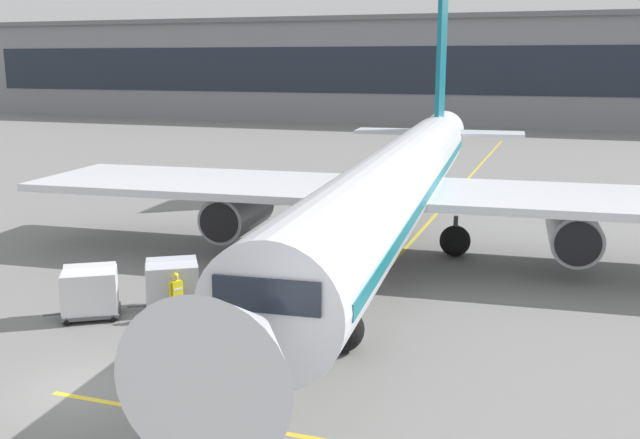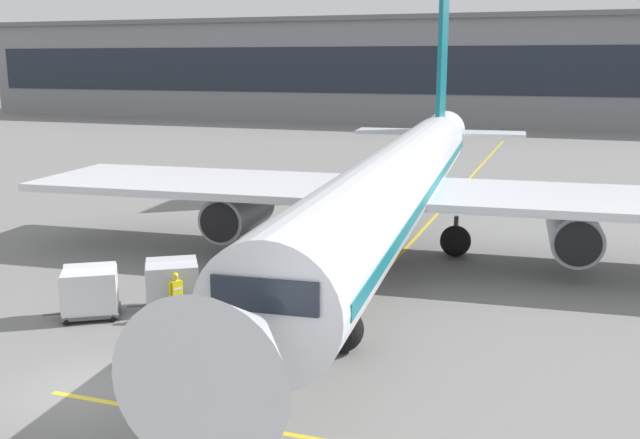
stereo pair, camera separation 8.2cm
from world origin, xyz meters
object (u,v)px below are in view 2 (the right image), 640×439
object	(u,v)px
ground_crew_by_carts	(162,279)
safety_cone_engine_keepout	(259,265)
parked_airplane	(399,182)
baggage_cart_lead	(172,283)
belt_loader	(253,273)
baggage_cart_second	(90,291)
ground_crew_by_loader	(176,292)
ground_crew_marshaller	(221,281)

from	to	relation	value
ground_crew_by_carts	safety_cone_engine_keepout	xyz separation A→B (m)	(1.83, 5.06, -0.65)
parked_airplane	baggage_cart_lead	bearing A→B (deg)	-122.71
belt_loader	baggage_cart_second	xyz separation A→B (m)	(-4.56, -4.33, 0.10)
ground_crew_by_loader	ground_crew_marshaller	size ratio (longest dim) A/B	1.00
ground_crew_by_loader	ground_crew_marshaller	world-z (taller)	same
ground_crew_by_loader	ground_crew_marshaller	distance (m)	1.96
baggage_cart_second	belt_loader	bearing A→B (deg)	43.49
belt_loader	ground_crew_by_carts	distance (m)	3.59
ground_crew_by_carts	safety_cone_engine_keepout	distance (m)	5.42
ground_crew_by_loader	baggage_cart_second	bearing A→B (deg)	-164.64
baggage_cart_lead	ground_crew_by_loader	size ratio (longest dim) A/B	1.57
safety_cone_engine_keepout	belt_loader	bearing A→B (deg)	-70.27
parked_airplane	baggage_cart_lead	size ratio (longest dim) A/B	16.72
parked_airplane	baggage_cart_second	xyz separation A→B (m)	(-8.76, -11.74, -2.63)
baggage_cart_second	ground_crew_marshaller	size ratio (longest dim) A/B	1.57
belt_loader	ground_crew_marshaller	xyz separation A→B (m)	(-0.57, -1.75, 0.10)
baggage_cart_second	ground_crew_by_loader	distance (m)	3.19
baggage_cart_second	ground_crew_marshaller	bearing A→B (deg)	32.93
ground_crew_by_loader	ground_crew_by_carts	world-z (taller)	same
belt_loader	safety_cone_engine_keepout	xyz separation A→B (m)	(-1.04, 2.89, -0.55)
baggage_cart_lead	ground_crew_marshaller	size ratio (longest dim) A/B	1.57
ground_crew_marshaller	ground_crew_by_carts	bearing A→B (deg)	-169.56
parked_airplane	belt_loader	size ratio (longest dim) A/B	8.81
ground_crew_by_loader	ground_crew_by_carts	bearing A→B (deg)	136.20
parked_airplane	ground_crew_by_carts	size ratio (longest dim) A/B	26.20
ground_crew_by_carts	baggage_cart_lead	bearing A→B (deg)	-29.79
belt_loader	ground_crew_by_loader	world-z (taller)	belt_loader
baggage_cart_lead	ground_crew_by_carts	distance (m)	0.76
ground_crew_by_loader	parked_airplane	bearing A→B (deg)	62.47
ground_crew_marshaller	safety_cone_engine_keepout	distance (m)	4.70
belt_loader	ground_crew_by_loader	bearing A→B (deg)	-113.13
belt_loader	baggage_cart_second	size ratio (longest dim) A/B	1.90
baggage_cart_second	ground_crew_by_carts	distance (m)	2.75
ground_crew_by_carts	ground_crew_marshaller	distance (m)	2.33
belt_loader	baggage_cart_lead	size ratio (longest dim) A/B	1.90
belt_loader	safety_cone_engine_keepout	world-z (taller)	belt_loader
safety_cone_engine_keepout	ground_crew_marshaller	bearing A→B (deg)	-84.31
baggage_cart_second	safety_cone_engine_keepout	xyz separation A→B (m)	(3.53, 7.22, -0.65)
parked_airplane	ground_crew_by_loader	size ratio (longest dim) A/B	26.20
ground_crew_by_loader	safety_cone_engine_keepout	bearing A→B (deg)	85.94
parked_airplane	ground_crew_by_carts	xyz separation A→B (m)	(-7.06, -9.58, -2.64)
belt_loader	ground_crew_by_carts	size ratio (longest dim) A/B	2.97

